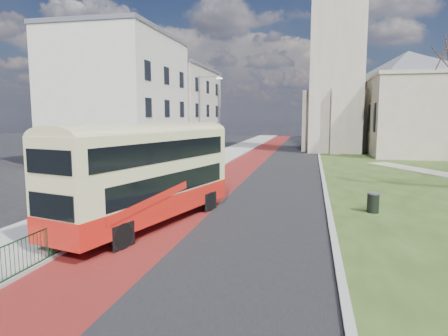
# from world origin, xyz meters

# --- Properties ---
(ground) EXTENTS (160.00, 160.00, 0.00)m
(ground) POSITION_xyz_m (0.00, 0.00, 0.00)
(ground) COLOR black
(ground) RESTS_ON ground
(road_carriageway) EXTENTS (9.00, 120.00, 0.01)m
(road_carriageway) POSITION_xyz_m (1.50, 20.00, 0.01)
(road_carriageway) COLOR black
(road_carriageway) RESTS_ON ground
(bus_lane) EXTENTS (3.40, 120.00, 0.01)m
(bus_lane) POSITION_xyz_m (-1.20, 20.00, 0.01)
(bus_lane) COLOR #591414
(bus_lane) RESTS_ON ground
(pavement_west) EXTENTS (4.00, 120.00, 0.12)m
(pavement_west) POSITION_xyz_m (-5.00, 20.00, 0.06)
(pavement_west) COLOR gray
(pavement_west) RESTS_ON ground
(kerb_west) EXTENTS (0.25, 120.00, 0.13)m
(kerb_west) POSITION_xyz_m (-3.00, 20.00, 0.07)
(kerb_west) COLOR #999993
(kerb_west) RESTS_ON ground
(kerb_east) EXTENTS (0.25, 80.00, 0.13)m
(kerb_east) POSITION_xyz_m (6.10, 22.00, 0.07)
(kerb_east) COLOR #999993
(kerb_east) RESTS_ON ground
(pedestrian_railing) EXTENTS (0.07, 24.00, 1.12)m
(pedestrian_railing) POSITION_xyz_m (-2.95, 4.00, 0.55)
(pedestrian_railing) COLOR #0C3717
(pedestrian_railing) RESTS_ON ground
(gothic_church) EXTENTS (16.38, 18.00, 40.00)m
(gothic_church) POSITION_xyz_m (12.56, 38.00, 13.13)
(gothic_church) COLOR gray
(gothic_church) RESTS_ON ground
(street_block_near) EXTENTS (10.30, 14.30, 13.00)m
(street_block_near) POSITION_xyz_m (-14.00, 22.00, 6.51)
(street_block_near) COLOR beige
(street_block_near) RESTS_ON ground
(street_block_far) EXTENTS (10.30, 16.30, 11.50)m
(street_block_far) POSITION_xyz_m (-14.00, 38.00, 5.76)
(street_block_far) COLOR #B4AB99
(street_block_far) RESTS_ON ground
(streetlamp) EXTENTS (2.13, 0.18, 8.00)m
(streetlamp) POSITION_xyz_m (-4.35, 18.00, 4.59)
(streetlamp) COLOR gray
(streetlamp) RESTS_ON pavement_west
(bus) EXTENTS (4.66, 10.21, 4.16)m
(bus) POSITION_xyz_m (-1.50, -0.44, 2.37)
(bus) COLOR red
(bus) RESTS_ON ground
(litter_bin) EXTENTS (0.76, 0.76, 0.96)m
(litter_bin) POSITION_xyz_m (8.14, 3.79, 0.53)
(litter_bin) COLOR black
(litter_bin) RESTS_ON grass_green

